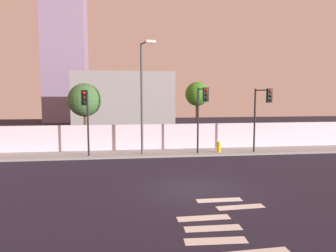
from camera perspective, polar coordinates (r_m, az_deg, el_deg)
The scene contains 13 objects.
ground_plane at distance 14.52m, azimuth 5.07°, elevation -10.98°, with size 80.00×80.00×0.00m, color #201D2D.
sidewalk at distance 22.35m, azimuth 0.47°, elevation -4.75°, with size 36.00×2.40×0.15m, color gray.
perimeter_wall at distance 23.46m, azimuth 0.03°, elevation -1.83°, with size 36.00×0.18×1.80m, color silver.
crosswalk_marking at distance 11.19m, azimuth 9.84°, elevation -16.27°, with size 3.49×4.73×0.01m.
traffic_light_left at distance 21.07m, azimuth 6.03°, elevation 3.56°, with size 0.47×1.40×4.38m.
traffic_light_center at distance 22.21m, azimuth 16.29°, elevation 3.40°, with size 0.60×1.68×4.31m.
traffic_light_right at distance 20.47m, azimuth -14.21°, elevation 3.04°, with size 0.34×1.67×4.21m.
street_lamp_curbside at distance 21.08m, azimuth -4.43°, elevation 6.40°, with size 0.85×2.07×7.20m.
fire_hydrant at distance 22.40m, azimuth 8.92°, elevation -3.57°, with size 0.44×0.26×0.75m.
roadside_tree_leftmost at distance 24.45m, azimuth -14.44°, elevation 4.40°, with size 2.42×2.42×4.88m.
roadside_tree_midleft at distance 24.88m, azimuth 5.14°, elevation 5.48°, with size 1.82×1.82×5.00m.
low_building_distant at distance 37.06m, azimuth -7.75°, elevation 4.32°, with size 10.84×6.00×6.43m, color gray.
tower_on_skyline at distance 51.04m, azimuth -17.80°, elevation 18.51°, with size 5.92×5.00×31.16m, color gray.
Camera 1 is at (-3.07, -13.55, 4.21)m, focal length 34.72 mm.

